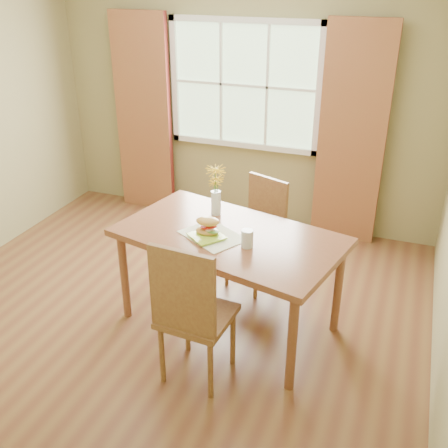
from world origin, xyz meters
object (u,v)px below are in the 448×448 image
Objects in this scene: flower_vase at (216,186)px; croissant_sandwich at (208,226)px; chair_near at (190,310)px; dining_table at (229,244)px; chair_far at (260,228)px; water_glass at (247,239)px.

croissant_sandwich is at bearing -77.69° from flower_vase.
flower_vase reaches higher than chair_near.
chair_far reaches higher than dining_table.
chair_near reaches higher than croissant_sandwich.
chair_near is 1.11× the size of chair_far.
water_glass is (0.19, 0.58, 0.28)m from chair_near.
croissant_sandwich is 0.42m from flower_vase.
water_glass is 0.32× the size of flower_vase.
dining_table is at bearing 143.46° from water_glass.
flower_vase is (-0.08, 0.38, 0.16)m from croissant_sandwich.
dining_table is 1.87× the size of chair_far.
dining_table is 0.73m from chair_far.
chair_far is at bearing 72.91° from croissant_sandwich.
water_glass is (0.19, -0.14, 0.15)m from dining_table.
flower_vase reaches higher than water_glass.
dining_table is at bearing 27.33° from croissant_sandwich.
flower_vase is at bearing -100.49° from chair_far.
chair_far reaches higher than water_glass.
croissant_sandwich is (-0.14, -0.09, 0.17)m from dining_table.
chair_near is 1.12m from flower_vase.
croissant_sandwich is (-0.17, -0.79, 0.36)m from chair_far.
flower_vase is at bearing 133.45° from water_glass.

